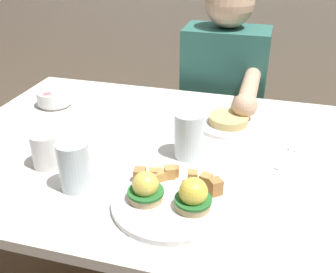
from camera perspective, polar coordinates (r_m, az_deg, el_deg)
The scene contains 9 objects.
dining_table at distance 1.20m, azimuth -2.28°, elevation -5.83°, with size 1.20×0.90×0.74m.
eggs_benedict_plate at distance 0.91m, azimuth 0.44°, elevation -8.65°, with size 0.27×0.27×0.09m.
fruit_bowl at distance 1.46m, azimuth -16.11°, elevation 5.40°, with size 0.12×0.12×0.06m.
coffee_mug at distance 1.08m, azimuth -17.05°, elevation -1.71°, with size 0.11×0.08×0.09m.
fork at distance 1.15m, azimuth 16.91°, elevation -2.57°, with size 0.07×0.15×0.00m.
water_glass_near at distance 1.08m, azimuth 2.99°, elevation -0.22°, with size 0.08×0.08×0.13m.
water_glass_far at distance 0.97m, azimuth -13.34°, elevation -4.56°, with size 0.08×0.08×0.12m.
side_plate at distance 1.27m, azimuth 8.72°, elevation 2.03°, with size 0.20×0.20×0.04m.
diner_person at distance 1.69m, azimuth 7.93°, elevation 5.13°, with size 0.34×0.54×1.14m.
Camera 1 is at (0.31, -0.95, 1.31)m, focal length 42.15 mm.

